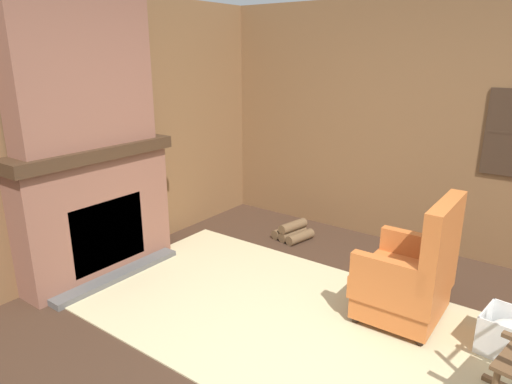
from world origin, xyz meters
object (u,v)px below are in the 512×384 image
(oil_lamp_vase, at_px, (30,142))
(decorative_plate_on_mantel, at_px, (82,134))
(armchair, at_px, (410,278))
(firewood_stack, at_px, (293,232))
(storage_case, at_px, (111,135))

(oil_lamp_vase, xyz_separation_m, decorative_plate_on_mantel, (-0.02, 0.49, -0.00))
(armchair, relative_size, oil_lamp_vase, 3.27)
(firewood_stack, bearing_deg, decorative_plate_on_mantel, -121.54)
(storage_case, xyz_separation_m, decorative_plate_on_mantel, (-0.02, -0.29, 0.05))
(firewood_stack, distance_m, oil_lamp_vase, 2.86)
(armchair, distance_m, oil_lamp_vase, 3.22)
(oil_lamp_vase, height_order, decorative_plate_on_mantel, oil_lamp_vase)
(oil_lamp_vase, distance_m, storage_case, 0.78)
(oil_lamp_vase, bearing_deg, firewood_stack, 64.60)
(firewood_stack, relative_size, decorative_plate_on_mantel, 1.93)
(decorative_plate_on_mantel, bearing_deg, oil_lamp_vase, -87.67)
(storage_case, distance_m, decorative_plate_on_mantel, 0.29)
(storage_case, bearing_deg, oil_lamp_vase, -90.01)
(oil_lamp_vase, relative_size, storage_case, 1.47)
(firewood_stack, height_order, storage_case, storage_case)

